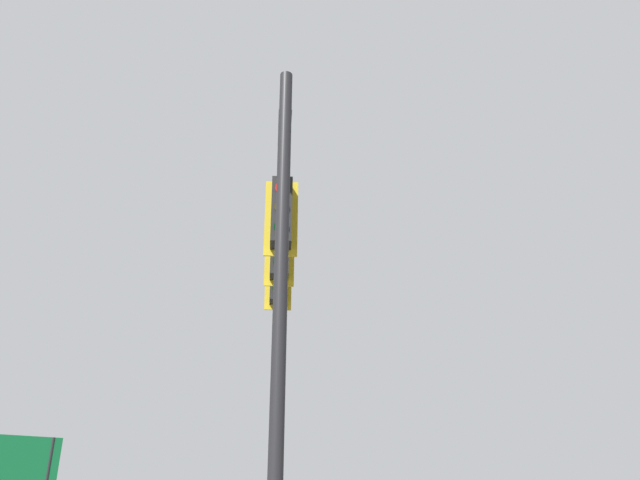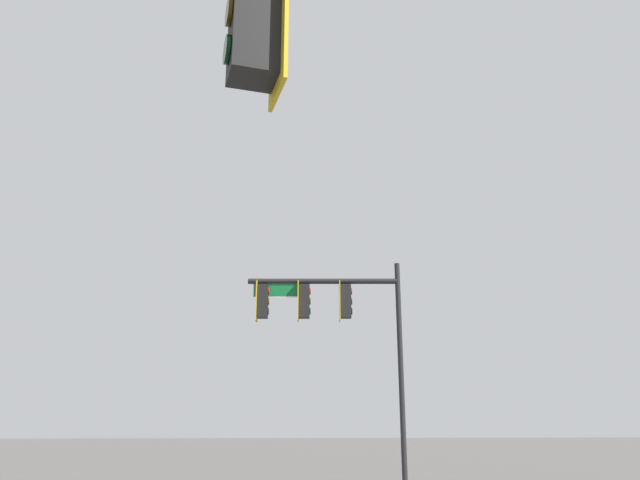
{
  "view_description": "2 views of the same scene",
  "coord_description": "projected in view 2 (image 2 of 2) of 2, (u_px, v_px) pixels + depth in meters",
  "views": [
    {
      "loc": [
        -11.85,
        -4.93,
        1.44
      ],
      "look_at": [
        -2.07,
        -8.08,
        6.05
      ],
      "focal_mm": 35.0,
      "sensor_mm": 36.0,
      "label": 1
    },
    {
      "loc": [
        1.98,
        12.24,
        1.67
      ],
      "look_at": [
        -2.44,
        -6.38,
        7.6
      ],
      "focal_mm": 35.0,
      "sensor_mm": 36.0,
      "label": 2
    }
  ],
  "objects": [
    {
      "name": "signal_pole_near",
      "position": [
        328.0,
        313.0,
        20.19
      ],
      "size": [
        4.89,
        1.42,
        7.04
      ],
      "color": "black",
      "rests_on": "ground_plane"
    }
  ]
}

